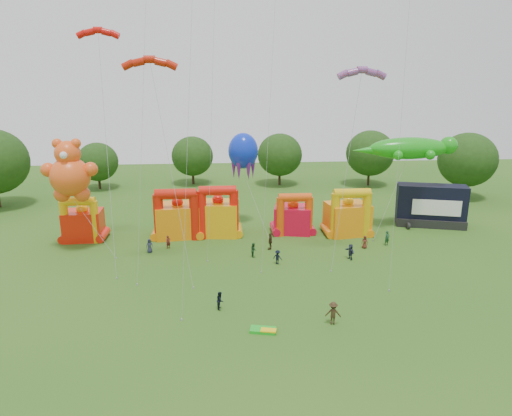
{
  "coord_description": "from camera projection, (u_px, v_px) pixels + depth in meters",
  "views": [
    {
      "loc": [
        -3.2,
        -27.93,
        18.77
      ],
      "look_at": [
        0.51,
        18.0,
        5.96
      ],
      "focal_mm": 32.0,
      "sensor_mm": 36.0,
      "label": 1
    }
  ],
  "objects": [
    {
      "name": "ground",
      "position": [
        269.0,
        358.0,
        32.1
      ],
      "size": [
        160.0,
        160.0,
        0.0
      ],
      "primitive_type": "plane",
      "color": "#2A5919",
      "rests_on": "ground"
    },
    {
      "name": "tree_ring",
      "position": [
        252.0,
        273.0,
        30.92
      ],
      "size": [
        123.09,
        125.18,
        12.07
      ],
      "color": "#352314",
      "rests_on": "ground"
    },
    {
      "name": "bouncy_castle_1",
      "position": [
        178.0,
        218.0,
        56.71
      ],
      "size": [
        6.09,
        5.13,
        6.41
      ],
      "color": "orange",
      "rests_on": "ground"
    },
    {
      "name": "bouncy_castle_0",
      "position": [
        83.0,
        223.0,
        55.45
      ],
      "size": [
        4.58,
        3.73,
        5.66
      ],
      "color": "red",
      "rests_on": "ground"
    },
    {
      "name": "spectator_0",
      "position": [
        149.0,
        246.0,
        51.63
      ],
      "size": [
        0.89,
        0.69,
        1.62
      ],
      "primitive_type": "imported",
      "rotation": [
        0.0,
        0.0,
        0.25
      ],
      "color": "#292C44",
      "rests_on": "ground"
    },
    {
      "name": "spectator_7",
      "position": [
        387.0,
        238.0,
        53.91
      ],
      "size": [
        0.75,
        0.61,
        1.76
      ],
      "primitive_type": "imported",
      "rotation": [
        0.0,
        0.0,
        0.34
      ],
      "color": "#1A4126",
      "rests_on": "ground"
    },
    {
      "name": "gecko_kite",
      "position": [
        397.0,
        183.0,
        57.04
      ],
      "size": [
        13.63,
        7.26,
        12.14
      ],
      "color": "#1A9D16",
      "rests_on": "ground"
    },
    {
      "name": "spectator_2",
      "position": [
        254.0,
        250.0,
        50.41
      ],
      "size": [
        0.72,
        0.87,
        1.6
      ],
      "primitive_type": "imported",
      "rotation": [
        0.0,
        0.0,
        1.73
      ],
      "color": "#183D1D",
      "rests_on": "ground"
    },
    {
      "name": "bouncy_castle_4",
      "position": [
        348.0,
        216.0,
        57.46
      ],
      "size": [
        5.61,
        4.77,
        6.23
      ],
      "color": "orange",
      "rests_on": "ground"
    },
    {
      "name": "spectator_1",
      "position": [
        168.0,
        242.0,
        52.88
      ],
      "size": [
        0.68,
        0.64,
        1.57
      ],
      "primitive_type": "imported",
      "rotation": [
        0.0,
        0.0,
        0.61
      ],
      "color": "#5B1A1B",
      "rests_on": "ground"
    },
    {
      "name": "octopus_kite",
      "position": [
        252.0,
        189.0,
        58.27
      ],
      "size": [
        4.88,
        10.16,
        12.45
      ],
      "color": "#0E2AD4",
      "rests_on": "ground"
    },
    {
      "name": "spectator_8",
      "position": [
        220.0,
        300.0,
        38.82
      ],
      "size": [
        0.68,
        0.83,
        1.56
      ],
      "primitive_type": "imported",
      "rotation": [
        0.0,
        0.0,
        1.45
      ],
      "color": "black",
      "rests_on": "ground"
    },
    {
      "name": "spectator_4",
      "position": [
        270.0,
        241.0,
        52.56
      ],
      "size": [
        0.88,
        1.26,
        1.98
      ],
      "primitive_type": "imported",
      "rotation": [
        0.0,
        0.0,
        4.33
      ],
      "color": "#3B2B17",
      "rests_on": "ground"
    },
    {
      "name": "spectator_3",
      "position": [
        278.0,
        257.0,
        48.35
      ],
      "size": [
        1.17,
        1.05,
        1.57
      ],
      "primitive_type": "imported",
      "rotation": [
        0.0,
        0.0,
        2.55
      ],
      "color": "black",
      "rests_on": "ground"
    },
    {
      "name": "diamond_kites",
      "position": [
        241.0,
        108.0,
        42.45
      ],
      "size": [
        26.12,
        19.08,
        40.46
      ],
      "color": "red",
      "rests_on": "ground"
    },
    {
      "name": "spectator_5",
      "position": [
        350.0,
        252.0,
        49.69
      ],
      "size": [
        0.97,
        1.69,
        1.73
      ],
      "primitive_type": "imported",
      "rotation": [
        0.0,
        0.0,
        5.01
      ],
      "color": "#272C41",
      "rests_on": "ground"
    },
    {
      "name": "bouncy_castle_3",
      "position": [
        293.0,
        217.0,
        58.1
      ],
      "size": [
        5.24,
        4.53,
        5.47
      ],
      "color": "red",
      "rests_on": "ground"
    },
    {
      "name": "spectator_9",
      "position": [
        333.0,
        313.0,
        36.31
      ],
      "size": [
        1.36,
        0.95,
        1.92
      ],
      "primitive_type": "imported",
      "rotation": [
        0.0,
        0.0,
        2.94
      ],
      "color": "#372716",
      "rests_on": "ground"
    },
    {
      "name": "folded_kite_bundle",
      "position": [
        264.0,
        330.0,
        35.4
      ],
      "size": [
        2.17,
        1.42,
        0.31
      ],
      "color": "green",
      "rests_on": "ground"
    },
    {
      "name": "bouncy_castle_2",
      "position": [
        218.0,
        216.0,
        57.16
      ],
      "size": [
        5.45,
        4.56,
        6.63
      ],
      "color": "orange",
      "rests_on": "ground"
    },
    {
      "name": "teddy_bear_kite",
      "position": [
        81.0,
        198.0,
        50.24
      ],
      "size": [
        8.06,
        5.17,
        12.96
      ],
      "color": "#FB561B",
      "rests_on": "ground"
    },
    {
      "name": "parafoil_kites",
      "position": [
        175.0,
        160.0,
        45.12
      ],
      "size": [
        31.29,
        13.79,
        25.06
      ],
      "color": "red",
      "rests_on": "ground"
    },
    {
      "name": "stage_trailer",
      "position": [
        431.0,
        206.0,
        61.09
      ],
      "size": [
        9.42,
        5.64,
        5.57
      ],
      "color": "black",
      "rests_on": "ground"
    },
    {
      "name": "spectator_6",
      "position": [
        365.0,
        242.0,
        52.97
      ],
      "size": [
        0.89,
        0.78,
        1.53
      ],
      "primitive_type": "imported",
      "rotation": [
        0.0,
        0.0,
        5.81
      ],
      "color": "#5D261A",
      "rests_on": "ground"
    }
  ]
}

